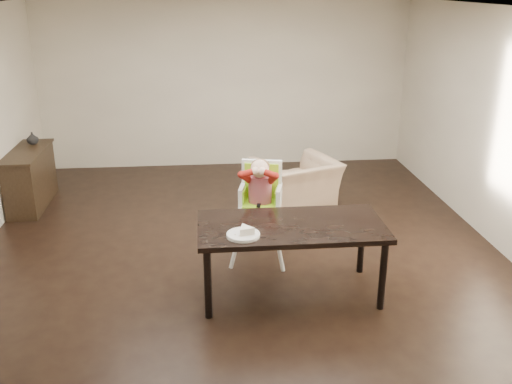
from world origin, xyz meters
TOP-DOWN VIEW (x-y plane):
  - ground at (0.00, 0.00)m, footprint 7.00×7.00m
  - room_walls at (0.00, 0.00)m, footprint 6.02×7.02m
  - dining_table at (0.43, -0.88)m, footprint 1.80×0.90m
  - high_chair at (0.22, -0.05)m, footprint 0.58×0.58m
  - plate at (-0.04, -1.10)m, footprint 0.36×0.36m
  - armchair at (0.86, 1.44)m, footprint 1.20×1.00m
  - sideboard at (-2.78, 1.83)m, footprint 0.44×1.26m
  - vase at (-2.78, 2.18)m, footprint 0.19×0.19m

SIDE VIEW (x-z plane):
  - ground at x=0.00m, z-range 0.00..0.00m
  - sideboard at x=-2.78m, z-range 0.00..0.79m
  - armchair at x=0.86m, z-range 0.00..0.90m
  - dining_table at x=0.43m, z-range 0.30..1.05m
  - plate at x=-0.04m, z-range 0.74..0.83m
  - high_chair at x=0.22m, z-range 0.24..1.41m
  - vase at x=-2.78m, z-range 0.79..0.95m
  - room_walls at x=0.00m, z-range 0.50..3.21m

